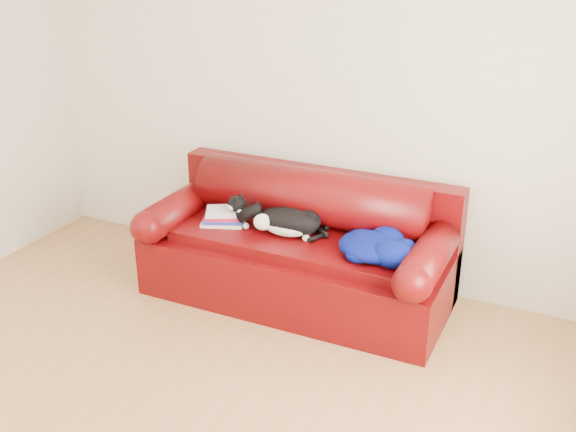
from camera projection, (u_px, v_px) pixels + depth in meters
name	position (u px, v px, depth m)	size (l,w,h in m)	color
ground	(158.00, 417.00, 3.63)	(4.50, 4.50, 0.00)	#9C703E
room_shell	(155.00, 117.00, 2.94)	(4.52, 4.02, 2.61)	beige
sofa_base	(297.00, 267.00, 4.72)	(2.10, 0.90, 0.50)	#380202
sofa_back	(311.00, 215.00, 4.80)	(2.10, 1.01, 0.88)	#380202
book_stack	(225.00, 216.00, 4.77)	(0.35, 0.31, 0.10)	#EEE3CE
cat	(287.00, 222.00, 4.57)	(0.64, 0.39, 0.23)	black
blanket	(376.00, 246.00, 4.27)	(0.54, 0.47, 0.17)	#020A47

